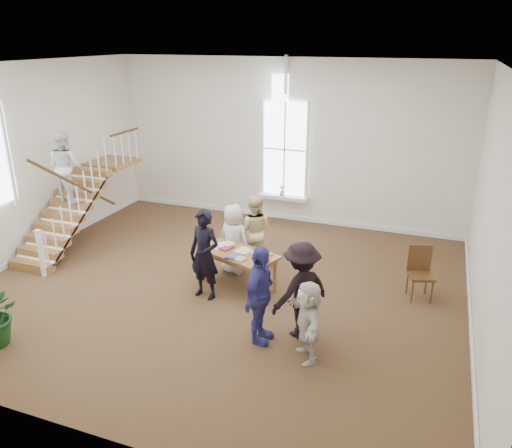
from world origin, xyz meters
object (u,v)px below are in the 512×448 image
at_px(woman_cluster_b, 301,290).
at_px(side_chair, 420,269).
at_px(woman_cluster_a, 260,296).
at_px(person_yellow, 254,231).
at_px(woman_cluster_c, 308,321).
at_px(police_officer, 205,255).
at_px(elderly_woman, 234,239).
at_px(library_table, 238,256).

height_order(woman_cluster_b, side_chair, woman_cluster_b).
xyz_separation_m(woman_cluster_a, woman_cluster_b, (0.60, 0.45, -0.01)).
height_order(person_yellow, side_chair, person_yellow).
height_order(woman_cluster_a, woman_cluster_c, woman_cluster_a).
bearing_deg(woman_cluster_b, woman_cluster_a, -17.22).
distance_m(woman_cluster_c, side_chair, 3.24).
distance_m(person_yellow, woman_cluster_b, 3.00).
bearing_deg(police_officer, woman_cluster_a, -24.94).
relative_size(police_officer, woman_cluster_b, 1.05).
height_order(elderly_woman, woman_cluster_a, woman_cluster_a).
xyz_separation_m(library_table, woman_cluster_b, (1.72, -1.32, 0.18)).
xyz_separation_m(elderly_woman, person_yellow, (0.30, 0.50, 0.05)).
relative_size(woman_cluster_b, side_chair, 1.61).
distance_m(library_table, person_yellow, 1.11).
bearing_deg(woman_cluster_b, police_officer, -71.08).
distance_m(library_table, woman_cluster_b, 2.18).
height_order(elderly_woman, woman_cluster_c, elderly_woman).
bearing_deg(side_chair, woman_cluster_b, -149.99).
bearing_deg(library_table, person_yellow, 112.68).
height_order(woman_cluster_c, side_chair, woman_cluster_c).
distance_m(person_yellow, woman_cluster_c, 3.71).
distance_m(woman_cluster_a, woman_cluster_b, 0.75).
distance_m(person_yellow, woman_cluster_a, 3.10).
bearing_deg(woman_cluster_c, elderly_woman, -166.87).
relative_size(person_yellow, woman_cluster_b, 0.96).
xyz_separation_m(library_table, woman_cluster_a, (1.12, -1.77, 0.19)).
relative_size(woman_cluster_b, woman_cluster_c, 1.26).
bearing_deg(woman_cluster_a, library_table, 34.23).
bearing_deg(elderly_woman, person_yellow, -106.09).
xyz_separation_m(library_table, police_officer, (-0.45, -0.65, 0.22)).
bearing_deg(woman_cluster_a, police_officer, 56.52).
xyz_separation_m(person_yellow, side_chair, (3.66, -0.24, -0.23)).
bearing_deg(person_yellow, police_officer, 69.56).
relative_size(elderly_woman, woman_cluster_b, 0.90).
height_order(woman_cluster_a, side_chair, woman_cluster_a).
height_order(library_table, person_yellow, person_yellow).
height_order(elderly_woman, person_yellow, person_yellow).
bearing_deg(side_chair, woman_cluster_c, -138.37).
distance_m(woman_cluster_a, woman_cluster_c, 0.94).
xyz_separation_m(elderly_woman, woman_cluster_c, (2.38, -2.57, -0.10)).
bearing_deg(person_yellow, woman_cluster_a, 104.78).
distance_m(elderly_woman, person_yellow, 0.59).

